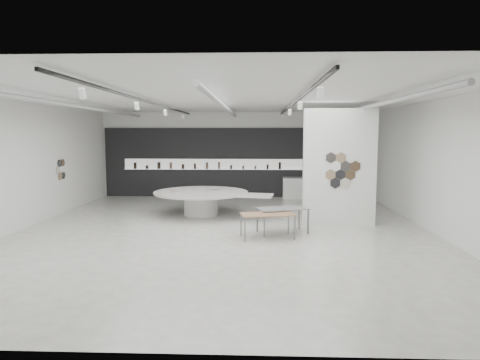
{
  "coord_description": "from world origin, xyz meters",
  "views": [
    {
      "loc": [
        0.95,
        -12.22,
        2.84
      ],
      "look_at": [
        0.43,
        1.2,
        1.38
      ],
      "focal_mm": 32.0,
      "sensor_mm": 36.0,
      "label": 1
    }
  ],
  "objects_px": {
    "partition_column": "(339,168)",
    "display_island": "(203,200)",
    "kitchen_counter": "(301,188)",
    "sample_table_wood": "(267,215)",
    "sample_table_stone": "(283,210)"
  },
  "relations": [
    {
      "from": "sample_table_wood",
      "to": "kitchen_counter",
      "type": "height_order",
      "value": "kitchen_counter"
    },
    {
      "from": "kitchen_counter",
      "to": "display_island",
      "type": "bearing_deg",
      "value": -130.15
    },
    {
      "from": "partition_column",
      "to": "display_island",
      "type": "relative_size",
      "value": 0.82
    },
    {
      "from": "display_island",
      "to": "sample_table_stone",
      "type": "height_order",
      "value": "display_island"
    },
    {
      "from": "display_island",
      "to": "sample_table_stone",
      "type": "distance_m",
      "value": 3.67
    },
    {
      "from": "partition_column",
      "to": "sample_table_wood",
      "type": "xyz_separation_m",
      "value": [
        -2.25,
        -1.74,
        -1.18
      ]
    },
    {
      "from": "partition_column",
      "to": "display_island",
      "type": "xyz_separation_m",
      "value": [
        -4.42,
        1.47,
        -1.26
      ]
    },
    {
      "from": "partition_column",
      "to": "display_island",
      "type": "bearing_deg",
      "value": 161.64
    },
    {
      "from": "sample_table_wood",
      "to": "sample_table_stone",
      "type": "bearing_deg",
      "value": 54.54
    },
    {
      "from": "partition_column",
      "to": "sample_table_wood",
      "type": "relative_size",
      "value": 2.33
    },
    {
      "from": "kitchen_counter",
      "to": "partition_column",
      "type": "bearing_deg",
      "value": -80.98
    },
    {
      "from": "partition_column",
      "to": "display_island",
      "type": "height_order",
      "value": "partition_column"
    },
    {
      "from": "partition_column",
      "to": "sample_table_stone",
      "type": "distance_m",
      "value": 2.4
    },
    {
      "from": "display_island",
      "to": "sample_table_wood",
      "type": "relative_size",
      "value": 2.83
    },
    {
      "from": "sample_table_wood",
      "to": "kitchen_counter",
      "type": "relative_size",
      "value": 0.92
    }
  ]
}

